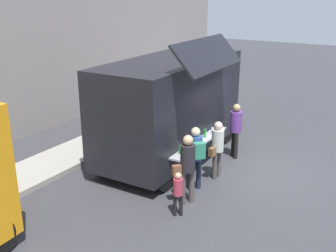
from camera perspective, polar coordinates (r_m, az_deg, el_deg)
ground_plane at (r=12.11m, az=12.05°, el=-5.99°), size 60.00×60.00×0.00m
curb_strip at (r=11.67m, az=-21.47°, el=-7.52°), size 28.00×1.60×0.15m
food_truck_main at (r=12.19m, az=0.47°, el=2.93°), size 5.50×3.04×3.76m
trash_bin at (r=16.68m, az=0.19°, el=3.11°), size 0.60×0.60×0.97m
customer_front_ordering at (r=11.05m, az=6.95°, el=-2.70°), size 0.54×0.33×1.63m
customer_mid_with_backpack at (r=10.31m, az=3.93°, el=-3.74°), size 0.52×0.54×1.70m
customer_rear_waiting at (r=9.66m, az=2.70°, el=-5.33°), size 0.54×0.47×1.76m
customer_extra_browsing at (r=12.50m, az=9.51°, el=0.02°), size 0.35×0.35×1.71m
child_near_queue at (r=9.29m, az=1.43°, el=-9.04°), size 0.22×0.22×1.08m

